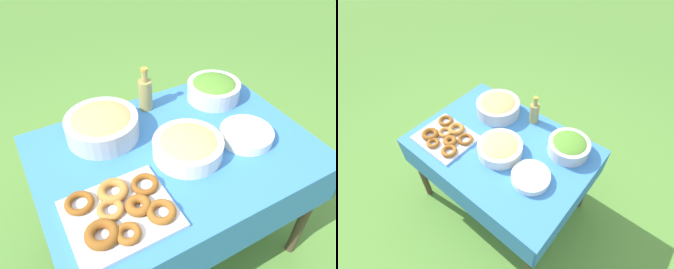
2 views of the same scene
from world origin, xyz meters
TOP-DOWN VIEW (x-y plane):
  - ground_plane at (0.00, 0.00)m, footprint 14.00×14.00m
  - picnic_table at (0.00, 0.00)m, footprint 1.24×0.90m
  - salad_bowl at (-0.39, -0.25)m, footprint 0.28×0.28m
  - pasta_bowl at (-0.03, 0.05)m, footprint 0.31×0.31m
  - donut_platter at (0.35, 0.21)m, footprint 0.41×0.35m
  - plate_stack at (-0.32, 0.10)m, footprint 0.25×0.25m
  - olive_oil_bottle at (-0.03, -0.35)m, footprint 0.07×0.07m
  - bread_bowl at (0.25, -0.25)m, footprint 0.34×0.34m

SIDE VIEW (x-z plane):
  - ground_plane at x=0.00m, z-range 0.00..0.00m
  - picnic_table at x=0.00m, z-range 0.27..1.01m
  - donut_platter at x=0.35m, z-range 0.74..0.79m
  - plate_stack at x=-0.32m, z-range 0.74..0.79m
  - pasta_bowl at x=-0.03m, z-range 0.74..0.84m
  - salad_bowl at x=-0.39m, z-range 0.74..0.86m
  - bread_bowl at x=0.25m, z-range 0.74..0.87m
  - olive_oil_bottle at x=-0.03m, z-range 0.72..0.95m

